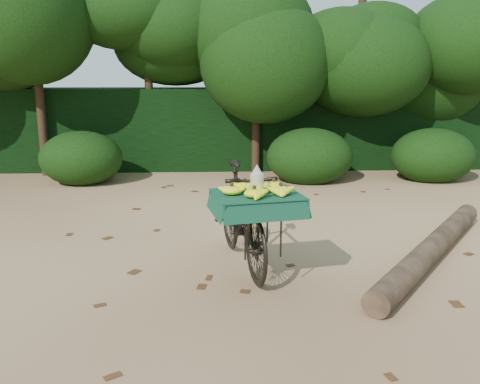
{
  "coord_description": "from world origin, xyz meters",
  "views": [
    {
      "loc": [
        -0.35,
        -5.64,
        2.08
      ],
      "look_at": [
        -0.12,
        -0.68,
        0.94
      ],
      "focal_mm": 38.0,
      "sensor_mm": 36.0,
      "label": 1
    }
  ],
  "objects": [
    {
      "name": "ground",
      "position": [
        0.0,
        0.0,
        0.0
      ],
      "size": [
        80.0,
        80.0,
        0.0
      ],
      "primitive_type": "plane",
      "color": "tan",
      "rests_on": "ground"
    },
    {
      "name": "vendor_bicycle",
      "position": [
        -0.07,
        -0.29,
        0.59
      ],
      "size": [
        1.04,
        1.99,
        1.16
      ],
      "rotation": [
        0.0,
        0.0,
        0.2
      ],
      "color": "black",
      "rests_on": "ground"
    },
    {
      "name": "fallen_log",
      "position": [
        2.15,
        -0.16,
        0.13
      ],
      "size": [
        2.47,
        3.08,
        0.27
      ],
      "primitive_type": "cylinder",
      "rotation": [
        1.57,
        0.0,
        -0.66
      ],
      "color": "brown",
      "rests_on": "ground"
    },
    {
      "name": "hedge_backdrop",
      "position": [
        0.0,
        6.3,
        0.9
      ],
      "size": [
        26.0,
        1.8,
        1.8
      ],
      "primitive_type": "cube",
      "color": "black",
      "rests_on": "ground"
    },
    {
      "name": "tree_row",
      "position": [
        -0.65,
        5.5,
        2.0
      ],
      "size": [
        14.5,
        2.0,
        4.0
      ],
      "primitive_type": null,
      "color": "black",
      "rests_on": "ground"
    },
    {
      "name": "bush_clumps",
      "position": [
        0.5,
        4.3,
        0.45
      ],
      "size": [
        8.8,
        1.7,
        0.9
      ],
      "primitive_type": null,
      "color": "black",
      "rests_on": "ground"
    },
    {
      "name": "leaf_litter",
      "position": [
        0.0,
        0.65,
        0.01
      ],
      "size": [
        7.0,
        7.3,
        0.01
      ],
      "primitive_type": null,
      "color": "#4C2B14",
      "rests_on": "ground"
    }
  ]
}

